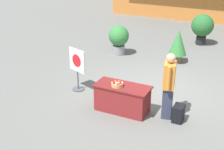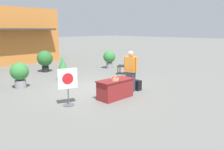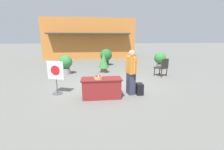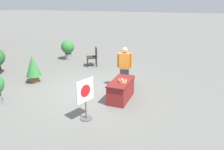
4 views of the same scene
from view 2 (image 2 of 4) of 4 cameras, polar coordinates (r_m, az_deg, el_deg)
name	(u,v)px [view 2 (image 2 of 4)]	position (r m, az deg, el deg)	size (l,w,h in m)	color
ground_plane	(98,89)	(9.40, -3.69, -3.64)	(120.00, 120.00, 0.00)	slate
display_table	(115,89)	(8.06, 0.85, -3.63)	(1.42, 0.65, 0.71)	maroon
apple_basket	(115,79)	(7.82, 0.75, -0.99)	(0.29, 0.29, 0.13)	tan
person_visitor	(131,71)	(8.90, 4.87, 1.08)	(0.34, 0.60, 1.67)	#33384C
backpack	(137,85)	(9.22, 6.52, -2.65)	(0.24, 0.34, 0.42)	black
poster_board	(68,85)	(7.35, -11.45, -2.56)	(0.63, 0.36, 1.26)	#4C4C51
patio_chair	(125,65)	(12.32, 3.36, 2.75)	(0.75, 0.75, 1.00)	#28231E
potted_plant_far_left	(20,73)	(10.17, -22.98, 0.42)	(0.77, 0.77, 1.12)	gray
potted_plant_near_right	(63,66)	(11.31, -12.74, 2.25)	(0.64, 0.64, 1.19)	brown
potted_plant_far_right	(45,59)	(13.61, -17.13, 4.00)	(0.92, 0.92, 1.28)	black
potted_plant_near_left	(109,58)	(14.23, -0.72, 4.55)	(0.79, 0.79, 1.16)	gray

